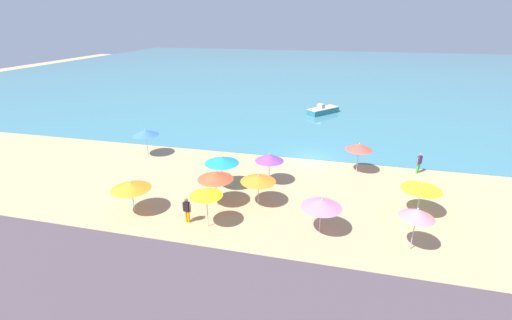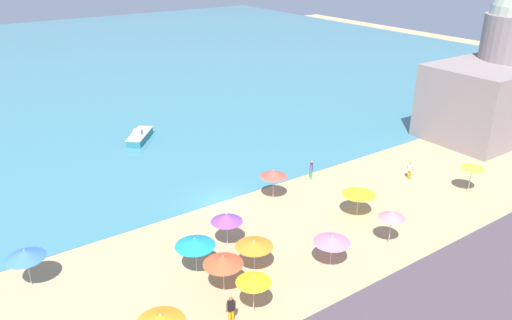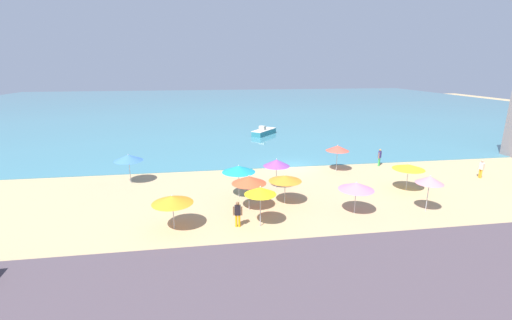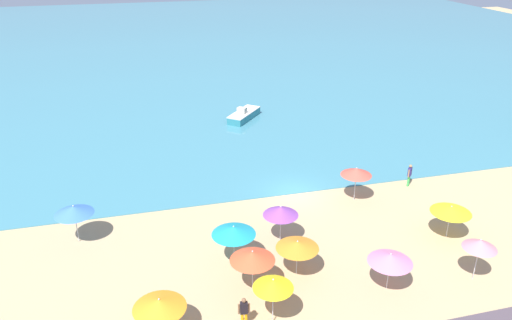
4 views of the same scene
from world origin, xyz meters
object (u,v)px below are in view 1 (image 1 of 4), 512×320
(beach_umbrella_3, at_px, (258,179))
(beach_umbrella_11, at_px, (422,187))
(beach_umbrella_8, at_px, (269,157))
(bather_1, at_px, (419,162))
(beach_umbrella_2, at_px, (417,213))
(beach_umbrella_6, at_px, (215,175))
(beach_umbrella_0, at_px, (322,204))
(beach_umbrella_10, at_px, (222,160))
(beach_umbrella_7, at_px, (206,192))
(beach_umbrella_1, at_px, (145,132))
(beach_umbrella_4, at_px, (131,186))
(skiff_nearshore, at_px, (323,110))
(beach_umbrella_5, at_px, (359,147))
(bather_2, at_px, (187,209))

(beach_umbrella_3, xyz_separation_m, beach_umbrella_11, (10.11, 1.15, 0.05))
(beach_umbrella_8, xyz_separation_m, bather_1, (11.27, 4.54, -1.12))
(beach_umbrella_3, xyz_separation_m, bather_1, (11.34, 7.83, -0.92))
(beach_umbrella_11, bearing_deg, beach_umbrella_8, 167.92)
(beach_umbrella_2, distance_m, beach_umbrella_6, 11.95)
(beach_umbrella_0, height_order, beach_umbrella_10, beach_umbrella_10)
(beach_umbrella_0, relative_size, beach_umbrella_11, 0.95)
(beach_umbrella_7, xyz_separation_m, bather_1, (13.65, 11.11, -1.34))
(beach_umbrella_1, height_order, beach_umbrella_6, beach_umbrella_1)
(beach_umbrella_10, distance_m, bather_1, 15.71)
(beach_umbrella_4, height_order, beach_umbrella_6, beach_umbrella_6)
(beach_umbrella_6, xyz_separation_m, beach_umbrella_10, (-0.43, 2.52, 0.02))
(bather_1, relative_size, skiff_nearshore, 0.38)
(skiff_nearshore, bearing_deg, beach_umbrella_10, -104.58)
(beach_umbrella_5, bearing_deg, beach_umbrella_6, -140.51)
(beach_umbrella_1, distance_m, beach_umbrella_5, 18.33)
(bather_1, distance_m, bather_2, 18.61)
(beach_umbrella_1, distance_m, beach_umbrella_8, 12.21)
(beach_umbrella_3, bearing_deg, beach_umbrella_6, -164.36)
(beach_umbrella_7, bearing_deg, beach_umbrella_10, 98.82)
(beach_umbrella_7, bearing_deg, beach_umbrella_6, 97.88)
(beach_umbrella_5, bearing_deg, beach_umbrella_8, -151.22)
(beach_umbrella_2, relative_size, beach_umbrella_10, 1.03)
(beach_umbrella_6, distance_m, bather_1, 16.47)
(beach_umbrella_1, bearing_deg, beach_umbrella_8, -14.19)
(beach_umbrella_3, relative_size, bather_2, 1.43)
(beach_umbrella_7, distance_m, beach_umbrella_8, 7.00)
(beach_umbrella_0, height_order, beach_umbrella_3, beach_umbrella_0)
(beach_umbrella_5, bearing_deg, beach_umbrella_4, -145.44)
(beach_umbrella_2, bearing_deg, beach_umbrella_4, -179.93)
(bather_1, xyz_separation_m, bather_2, (-15.02, -10.99, -0.05))
(beach_umbrella_1, xyz_separation_m, skiff_nearshore, (14.65, 18.51, -1.71))
(beach_umbrella_1, distance_m, beach_umbrella_4, 10.07)
(beach_umbrella_8, bearing_deg, skiff_nearshore, 82.53)
(beach_umbrella_2, height_order, beach_umbrella_7, beach_umbrella_7)
(beach_umbrella_5, height_order, skiff_nearshore, beach_umbrella_5)
(beach_umbrella_6, relative_size, bather_2, 1.52)
(beach_umbrella_3, distance_m, bather_2, 4.95)
(beach_umbrella_10, bearing_deg, beach_umbrella_11, -2.71)
(beach_umbrella_4, distance_m, beach_umbrella_5, 17.10)
(skiff_nearshore, bearing_deg, beach_umbrella_6, -102.27)
(beach_umbrella_1, relative_size, bather_1, 1.46)
(beach_umbrella_8, bearing_deg, beach_umbrella_5, 28.78)
(beach_umbrella_2, relative_size, beach_umbrella_7, 0.99)
(beach_umbrella_3, bearing_deg, beach_umbrella_7, -125.17)
(beach_umbrella_3, distance_m, beach_umbrella_11, 10.18)
(beach_umbrella_10, xyz_separation_m, skiff_nearshore, (5.99, 23.03, -1.71))
(beach_umbrella_1, bearing_deg, beach_umbrella_10, -27.53)
(beach_umbrella_1, xyz_separation_m, beach_umbrella_6, (9.10, -7.03, -0.02))
(bather_1, bearing_deg, beach_umbrella_8, -158.06)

